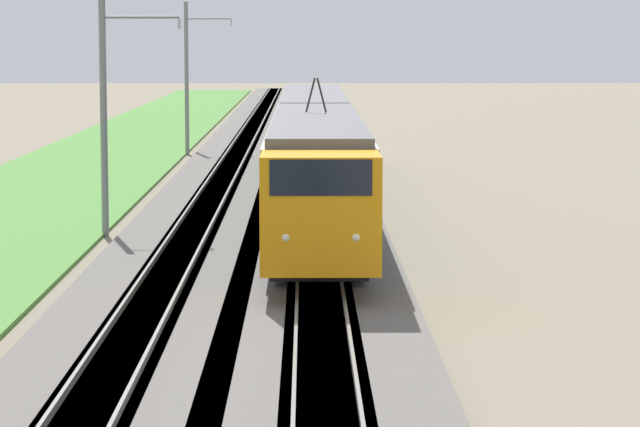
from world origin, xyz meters
name	(u,v)px	position (x,y,z in m)	size (l,w,h in m)	color
ballast_main	(214,198)	(50.00, 0.00, 0.15)	(240.00, 4.40, 0.30)	#605B56
ballast_adjacent	(314,198)	(50.00, -3.83, 0.15)	(240.00, 4.40, 0.30)	#605B56
track_main	(214,198)	(50.00, 0.00, 0.16)	(240.00, 1.57, 0.45)	#4C4238
track_adjacent	(314,198)	(50.00, -3.83, 0.16)	(240.00, 1.57, 0.45)	#4C4238
grass_verge	(29,201)	(50.00, 7.05, 0.06)	(240.00, 8.39, 0.12)	#4C8438
passenger_train	(315,146)	(47.37, -3.83, 2.34)	(43.40, 2.83, 4.99)	orange
catenary_mast_mid	(106,109)	(40.01, 2.76, 4.03)	(0.22, 2.56, 7.78)	slate
catenary_mast_far	(188,76)	(73.44, 2.77, 4.21)	(0.22, 2.56, 8.13)	slate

